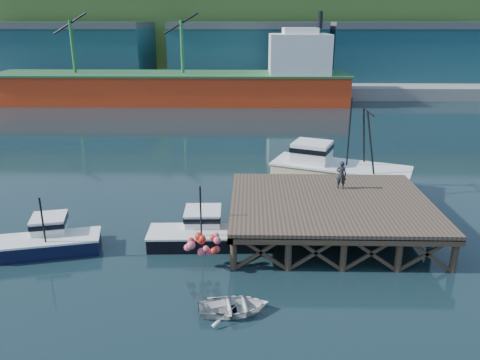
{
  "coord_description": "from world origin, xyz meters",
  "views": [
    {
      "loc": [
        0.64,
        -26.44,
        12.38
      ],
      "look_at": [
        -0.01,
        2.0,
        2.67
      ],
      "focal_mm": 35.0,
      "sensor_mm": 36.0,
      "label": 1
    }
  ],
  "objects_px": {
    "boat_navy": "(49,239)",
    "boat_black": "(202,232)",
    "dockworker": "(341,175)",
    "dinghy": "(234,306)",
    "trawler": "(337,169)"
  },
  "relations": [
    {
      "from": "dinghy",
      "to": "trawler",
      "type": "bearing_deg",
      "value": -33.62
    },
    {
      "from": "boat_navy",
      "to": "boat_black",
      "type": "distance_m",
      "value": 8.66
    },
    {
      "from": "boat_navy",
      "to": "dockworker",
      "type": "distance_m",
      "value": 18.04
    },
    {
      "from": "dockworker",
      "to": "boat_black",
      "type": "bearing_deg",
      "value": 41.28
    },
    {
      "from": "boat_black",
      "to": "trawler",
      "type": "bearing_deg",
      "value": 44.4
    },
    {
      "from": "boat_navy",
      "to": "dockworker",
      "type": "xyz_separation_m",
      "value": [
        17.18,
        4.97,
        2.32
      ]
    },
    {
      "from": "dinghy",
      "to": "dockworker",
      "type": "height_order",
      "value": "dockworker"
    },
    {
      "from": "trawler",
      "to": "boat_navy",
      "type": "bearing_deg",
      "value": -125.79
    },
    {
      "from": "dockworker",
      "to": "boat_navy",
      "type": "bearing_deg",
      "value": 33.34
    },
    {
      "from": "boat_navy",
      "to": "dinghy",
      "type": "xyz_separation_m",
      "value": [
        10.66,
        -5.73,
        -0.38
      ]
    },
    {
      "from": "trawler",
      "to": "dockworker",
      "type": "relative_size",
      "value": 6.13
    },
    {
      "from": "boat_navy",
      "to": "dinghy",
      "type": "relative_size",
      "value": 1.89
    },
    {
      "from": "trawler",
      "to": "dinghy",
      "type": "distance_m",
      "value": 18.58
    },
    {
      "from": "boat_black",
      "to": "dockworker",
      "type": "bearing_deg",
      "value": 21.8
    },
    {
      "from": "trawler",
      "to": "dinghy",
      "type": "xyz_separation_m",
      "value": [
        -7.46,
        -16.98,
        -1.12
      ]
    }
  ]
}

